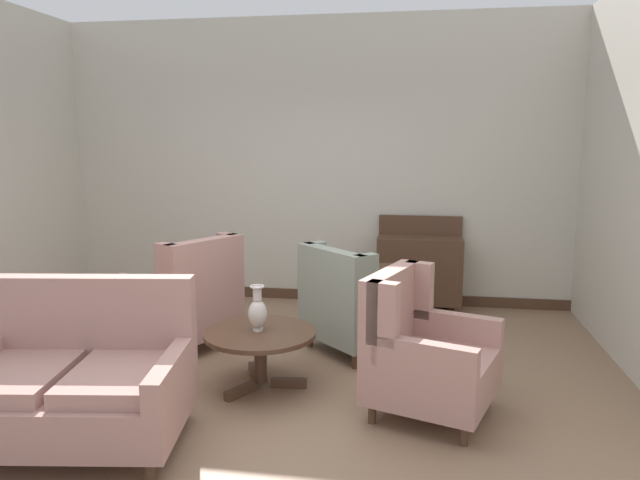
{
  "coord_description": "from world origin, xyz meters",
  "views": [
    {
      "loc": [
        1.2,
        -4.05,
        1.91
      ],
      "look_at": [
        0.38,
        0.94,
        1.04
      ],
      "focal_mm": 33.42,
      "sensor_mm": 36.0,
      "label": 1
    }
  ],
  "objects_px": {
    "armchair_back_corner": "(185,301)",
    "sideboard": "(419,269)",
    "coffee_table": "(260,341)",
    "porcelain_vase": "(258,311)",
    "side_table": "(388,296)",
    "settee": "(75,382)",
    "armchair_near_sideboard": "(423,354)",
    "armchair_beside_settee": "(357,306)"
  },
  "relations": [
    {
      "from": "porcelain_vase",
      "to": "armchair_beside_settee",
      "type": "height_order",
      "value": "armchair_beside_settee"
    },
    {
      "from": "settee",
      "to": "armchair_beside_settee",
      "type": "height_order",
      "value": "settee"
    },
    {
      "from": "armchair_beside_settee",
      "to": "armchair_back_corner",
      "type": "bearing_deg",
      "value": 49.82
    },
    {
      "from": "armchair_beside_settee",
      "to": "settee",
      "type": "bearing_deg",
      "value": 95.61
    },
    {
      "from": "settee",
      "to": "sideboard",
      "type": "relative_size",
      "value": 1.42
    },
    {
      "from": "settee",
      "to": "armchair_near_sideboard",
      "type": "bearing_deg",
      "value": 11.78
    },
    {
      "from": "porcelain_vase",
      "to": "side_table",
      "type": "height_order",
      "value": "porcelain_vase"
    },
    {
      "from": "coffee_table",
      "to": "armchair_near_sideboard",
      "type": "distance_m",
      "value": 1.26
    },
    {
      "from": "coffee_table",
      "to": "side_table",
      "type": "relative_size",
      "value": 1.25
    },
    {
      "from": "coffee_table",
      "to": "porcelain_vase",
      "type": "bearing_deg",
      "value": 144.46
    },
    {
      "from": "armchair_near_sideboard",
      "to": "armchair_beside_settee",
      "type": "bearing_deg",
      "value": 45.36
    },
    {
      "from": "armchair_beside_settee",
      "to": "sideboard",
      "type": "height_order",
      "value": "sideboard"
    },
    {
      "from": "coffee_table",
      "to": "armchair_near_sideboard",
      "type": "xyz_separation_m",
      "value": [
        1.23,
        -0.24,
        0.07
      ]
    },
    {
      "from": "armchair_back_corner",
      "to": "sideboard",
      "type": "xyz_separation_m",
      "value": [
        2.13,
        1.54,
        0.04
      ]
    },
    {
      "from": "armchair_beside_settee",
      "to": "armchair_back_corner",
      "type": "relative_size",
      "value": 1.03
    },
    {
      "from": "coffee_table",
      "to": "sideboard",
      "type": "height_order",
      "value": "sideboard"
    },
    {
      "from": "coffee_table",
      "to": "side_table",
      "type": "bearing_deg",
      "value": 54.76
    },
    {
      "from": "porcelain_vase",
      "to": "armchair_back_corner",
      "type": "relative_size",
      "value": 0.3
    },
    {
      "from": "armchair_back_corner",
      "to": "sideboard",
      "type": "bearing_deg",
      "value": 155.63
    },
    {
      "from": "armchair_beside_settee",
      "to": "porcelain_vase",
      "type": "bearing_deg",
      "value": 97.89
    },
    {
      "from": "armchair_back_corner",
      "to": "armchair_near_sideboard",
      "type": "relative_size",
      "value": 1.17
    },
    {
      "from": "side_table",
      "to": "sideboard",
      "type": "relative_size",
      "value": 0.66
    },
    {
      "from": "coffee_table",
      "to": "sideboard",
      "type": "distance_m",
      "value": 2.62
    },
    {
      "from": "porcelain_vase",
      "to": "armchair_near_sideboard",
      "type": "bearing_deg",
      "value": -11.52
    },
    {
      "from": "coffee_table",
      "to": "porcelain_vase",
      "type": "xyz_separation_m",
      "value": [
        -0.02,
        0.02,
        0.23
      ]
    },
    {
      "from": "porcelain_vase",
      "to": "armchair_back_corner",
      "type": "xyz_separation_m",
      "value": [
        -0.9,
        0.76,
        -0.17
      ]
    },
    {
      "from": "side_table",
      "to": "settee",
      "type": "bearing_deg",
      "value": -128.27
    },
    {
      "from": "settee",
      "to": "armchair_back_corner",
      "type": "height_order",
      "value": "armchair_back_corner"
    },
    {
      "from": "coffee_table",
      "to": "armchair_back_corner",
      "type": "xyz_separation_m",
      "value": [
        -0.92,
        0.78,
        0.07
      ]
    },
    {
      "from": "porcelain_vase",
      "to": "sideboard",
      "type": "xyz_separation_m",
      "value": [
        1.23,
        2.31,
        -0.12
      ]
    },
    {
      "from": "sideboard",
      "to": "armchair_back_corner",
      "type": "bearing_deg",
      "value": -144.02
    },
    {
      "from": "porcelain_vase",
      "to": "side_table",
      "type": "relative_size",
      "value": 0.52
    },
    {
      "from": "settee",
      "to": "porcelain_vase",
      "type": "bearing_deg",
      "value": 40.99
    },
    {
      "from": "settee",
      "to": "side_table",
      "type": "bearing_deg",
      "value": 43.39
    },
    {
      "from": "settee",
      "to": "sideboard",
      "type": "height_order",
      "value": "sideboard"
    },
    {
      "from": "settee",
      "to": "armchair_near_sideboard",
      "type": "relative_size",
      "value": 1.47
    },
    {
      "from": "coffee_table",
      "to": "porcelain_vase",
      "type": "height_order",
      "value": "porcelain_vase"
    },
    {
      "from": "settee",
      "to": "side_table",
      "type": "height_order",
      "value": "settee"
    },
    {
      "from": "armchair_beside_settee",
      "to": "coffee_table",
      "type": "bearing_deg",
      "value": 99.22
    },
    {
      "from": "armchair_back_corner",
      "to": "side_table",
      "type": "distance_m",
      "value": 1.91
    },
    {
      "from": "armchair_back_corner",
      "to": "sideboard",
      "type": "height_order",
      "value": "sideboard"
    },
    {
      "from": "coffee_table",
      "to": "armchair_back_corner",
      "type": "height_order",
      "value": "armchair_back_corner"
    }
  ]
}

